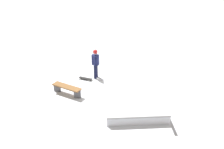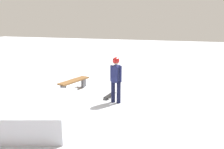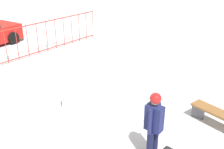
% 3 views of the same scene
% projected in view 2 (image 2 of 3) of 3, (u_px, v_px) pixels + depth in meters
% --- Properties ---
extents(ground_plane, '(60.00, 60.00, 0.00)m').
position_uv_depth(ground_plane, '(52.00, 121.00, 6.85)').
color(ground_plane, '#B2B7C1').
extents(skater, '(0.44, 0.39, 1.73)m').
position_uv_depth(skater, '(116.00, 77.00, 8.16)').
color(skater, black).
rests_on(skater, ground).
extents(skateboard, '(0.33, 0.82, 0.09)m').
position_uv_depth(skateboard, '(110.00, 95.00, 8.96)').
color(skateboard, black).
rests_on(skateboard, ground).
extents(park_bench, '(0.80, 1.65, 0.48)m').
position_uv_depth(park_bench, '(74.00, 83.00, 9.75)').
color(park_bench, brown).
rests_on(park_bench, ground).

